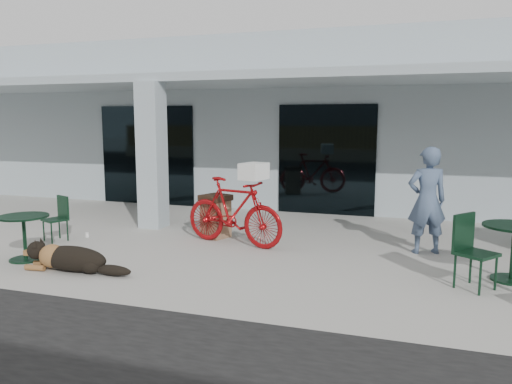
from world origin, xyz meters
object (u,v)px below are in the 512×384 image
(bicycle, at_px, (233,212))
(cafe_chair_near, at_px, (55,219))
(cafe_chair_far_a, at_px, (476,253))
(cafe_table_near, at_px, (25,238))
(trash_receptacle, at_px, (216,216))
(person, at_px, (427,200))
(dog, at_px, (72,257))

(bicycle, xyz_separation_m, cafe_chair_near, (-3.37, -0.82, -0.20))
(cafe_chair_far_a, bearing_deg, bicycle, 109.53)
(cafe_table_near, bearing_deg, trash_receptacle, 46.58)
(cafe_chair_far_a, xyz_separation_m, trash_receptacle, (-4.60, 1.73, -0.09))
(cafe_chair_far_a, bearing_deg, person, 57.03)
(bicycle, height_order, cafe_chair_near, bicycle)
(cafe_table_near, xyz_separation_m, cafe_chair_far_a, (6.98, 0.79, 0.14))
(cafe_chair_near, xyz_separation_m, person, (6.78, 1.31, 0.50))
(bicycle, relative_size, cafe_table_near, 2.60)
(dog, bearing_deg, cafe_chair_near, 129.60)
(dog, relative_size, person, 0.73)
(cafe_chair_far_a, relative_size, person, 0.55)
(dog, height_order, person, person)
(cafe_chair_far_a, bearing_deg, cafe_chair_near, 123.52)
(cafe_chair_near, height_order, trash_receptacle, cafe_chair_near)
(cafe_chair_near, xyz_separation_m, trash_receptacle, (2.82, 1.26, -0.01))
(cafe_table_near, distance_m, trash_receptacle, 3.46)
(dog, distance_m, trash_receptacle, 3.06)
(person, bearing_deg, dog, 9.47)
(cafe_table_near, height_order, person, person)
(bicycle, bearing_deg, cafe_table_near, 139.16)
(bicycle, distance_m, dog, 2.97)
(cafe_chair_near, xyz_separation_m, cafe_chair_far_a, (7.43, -0.47, 0.08))
(bicycle, xyz_separation_m, cafe_chair_far_a, (4.06, -1.29, -0.11))
(cafe_chair_far_a, bearing_deg, cafe_table_near, 133.59)
(person, relative_size, trash_receptacle, 2.19)
(cafe_table_near, bearing_deg, dog, -13.69)
(cafe_chair_near, distance_m, cafe_chair_far_a, 7.44)
(cafe_chair_near, bearing_deg, cafe_table_near, -47.49)
(dog, xyz_separation_m, person, (5.17, 2.86, 0.71))
(cafe_table_near, relative_size, cafe_chair_near, 0.93)
(dog, relative_size, cafe_chair_near, 1.58)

